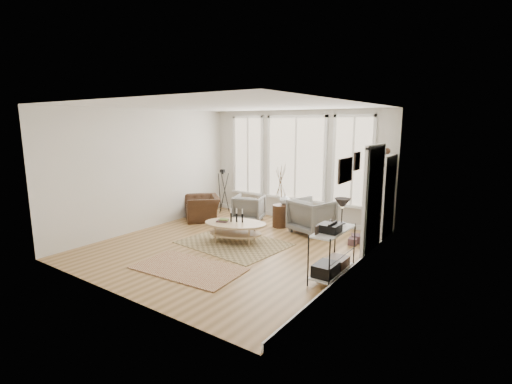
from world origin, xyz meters
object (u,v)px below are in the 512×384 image
Objects in this scene: low_shelf at (333,249)px; armchair_right at (312,216)px; bookcase at (382,198)px; side_table at (280,197)px; armchair_left at (249,208)px; accent_chair at (202,208)px; coffee_table at (235,227)px.

armchair_right is at bearing 123.84° from low_shelf.
bookcase is 1.31× the size of side_table.
armchair_left is 0.77× the size of accent_chair.
low_shelf reaches higher than coffee_table.
armchair_left is at bearing 116.00° from coffee_table.
armchair_left is 0.48× the size of side_table.
armchair_right is (-1.46, 2.18, -0.10)m from low_shelf.
armchair_right is at bearing 56.17° from coffee_table.
accent_chair is (-2.09, -0.58, -0.44)m from side_table.
armchair_right is 0.91× the size of accent_chair.
low_shelf is 0.83× the size of coffee_table.
bookcase is 1.65m from armchair_right.
armchair_left is at bearing 146.63° from low_shelf.
bookcase reaches higher than accent_chair.
low_shelf reaches higher than armchair_left.
coffee_table is 1.77m from armchair_left.
bookcase is 2.30× the size of armchair_right.
side_table reaches higher than coffee_table.
coffee_table is at bearing 96.52° from armchair_left.
coffee_table is 1.76× the size of armchair_right.
low_shelf reaches higher than accent_chair.
armchair_right reaches higher than coffee_table.
accent_chair is (-1.89, 1.00, -0.02)m from coffee_table.
bookcase is 1.58× the size of low_shelf.
bookcase reaches higher than armchair_left.
armchair_right reaches higher than accent_chair.
low_shelf is at bearing -91.28° from bookcase.
side_table reaches higher than low_shelf.
coffee_table is 1.00× the size of side_table.
armchair_right is (1.07, 1.59, 0.07)m from coffee_table.
accent_chair is (-4.42, 1.58, -0.19)m from low_shelf.
armchair_right is (1.84, 0.00, 0.06)m from armchair_left.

